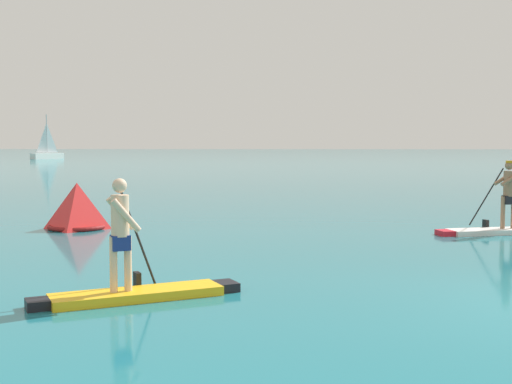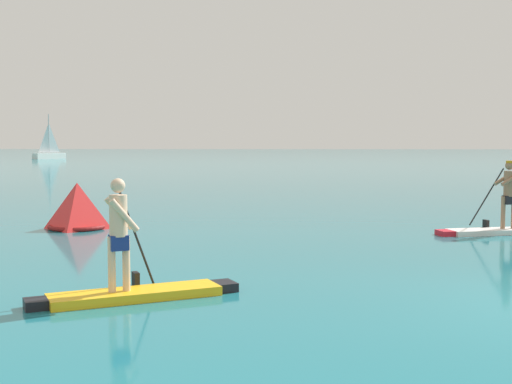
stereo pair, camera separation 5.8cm
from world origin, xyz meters
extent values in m
cube|color=yellow|center=(-6.49, 0.34, 0.07)|extent=(2.50, 1.72, 0.14)
cube|color=black|center=(-5.25, 0.99, 0.07)|extent=(0.48, 0.54, 0.14)
cube|color=black|center=(-7.74, -0.31, 0.07)|extent=(0.45, 0.48, 0.14)
cylinder|color=beige|center=(-6.61, 0.28, 0.54)|extent=(0.11, 0.11, 0.81)
cylinder|color=beige|center=(-6.80, 0.18, 0.54)|extent=(0.11, 0.11, 0.81)
cube|color=navy|center=(-6.70, 0.23, 0.85)|extent=(0.33, 0.32, 0.22)
cylinder|color=beige|center=(-6.70, 0.23, 1.24)|extent=(0.26, 0.26, 0.60)
sphere|color=beige|center=(-6.70, 0.23, 1.68)|extent=(0.21, 0.21, 0.21)
cylinder|color=beige|center=(-6.73, 0.39, 1.26)|extent=(0.41, 0.27, 0.52)
cylinder|color=beige|center=(-6.59, 0.12, 1.26)|extent=(0.41, 0.27, 0.52)
cylinder|color=black|center=(-6.59, 0.76, 0.91)|extent=(0.54, 0.31, 1.64)
cube|color=black|center=(-6.59, 0.76, 0.16)|extent=(0.16, 0.21, 0.32)
cube|color=white|center=(1.05, 7.82, 0.06)|extent=(2.73, 1.34, 0.13)
cube|color=red|center=(-0.39, 7.44, 0.06)|extent=(0.44, 0.54, 0.13)
cylinder|color=#997051|center=(1.13, 7.85, 0.53)|extent=(0.11, 0.11, 0.81)
cube|color=black|center=(1.27, 7.89, 0.85)|extent=(0.31, 0.28, 0.22)
cylinder|color=#997051|center=(1.27, 7.89, 1.26)|extent=(0.26, 0.26, 0.64)
sphere|color=#997051|center=(1.27, 7.89, 1.72)|extent=(0.21, 0.21, 0.21)
cylinder|color=orange|center=(1.27, 7.89, 1.81)|extent=(0.18, 0.18, 0.06)
cylinder|color=#997051|center=(1.26, 7.73, 1.39)|extent=(0.55, 0.25, 0.37)
cylinder|color=#997051|center=(1.18, 8.02, 1.39)|extent=(0.55, 0.25, 0.37)
cylinder|color=black|center=(0.82, 8.22, 0.90)|extent=(0.93, 0.29, 1.47)
cube|color=black|center=(0.82, 8.22, 0.15)|extent=(0.13, 0.21, 0.32)
pyramid|color=red|center=(-9.89, 8.30, 0.61)|extent=(1.32, 1.32, 1.23)
torus|color=maroon|center=(-9.89, 8.30, 0.06)|extent=(1.56, 1.56, 0.12)
cube|color=white|center=(-37.64, 82.74, 0.41)|extent=(3.52, 4.85, 0.82)
cylinder|color=#B2B2B7|center=(-37.64, 82.74, 3.49)|extent=(0.12, 0.12, 5.35)
pyramid|color=white|center=(-37.64, 82.74, 2.96)|extent=(1.62, 1.62, 4.09)
camera|label=1|loc=(-4.29, -9.32, 2.30)|focal=47.33mm
camera|label=2|loc=(-4.23, -9.31, 2.30)|focal=47.33mm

